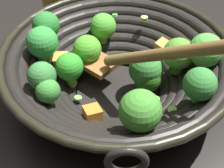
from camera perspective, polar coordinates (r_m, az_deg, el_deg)
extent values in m
plane|color=black|center=(0.61, 0.94, -1.94)|extent=(4.00, 4.00, 0.00)
cylinder|color=black|center=(0.60, 0.94, -1.61)|extent=(0.15, 0.15, 0.01)
torus|color=black|center=(0.59, 0.96, -0.53)|extent=(0.20, 0.20, 0.02)
torus|color=black|center=(0.59, 0.97, 0.25)|extent=(0.23, 0.23, 0.02)
torus|color=black|center=(0.58, 0.99, 1.04)|extent=(0.26, 0.26, 0.02)
torus|color=black|center=(0.57, 1.00, 1.85)|extent=(0.28, 0.28, 0.02)
torus|color=black|center=(0.56, 1.01, 2.69)|extent=(0.31, 0.31, 0.02)
torus|color=black|center=(0.56, 1.03, 3.55)|extent=(0.34, 0.34, 0.02)
torus|color=black|center=(0.55, 1.04, 4.43)|extent=(0.37, 0.37, 0.02)
torus|color=black|center=(0.54, 1.06, 5.33)|extent=(0.39, 0.39, 0.01)
torus|color=black|center=(0.40, 1.93, -13.11)|extent=(0.05, 0.01, 0.05)
cylinder|color=#81BE54|center=(0.46, 4.57, -7.05)|extent=(0.02, 0.02, 0.01)
sphere|color=#439030|center=(0.43, 4.79, -4.55)|extent=(0.06, 0.06, 0.06)
cylinder|color=#79A040|center=(0.61, -10.81, 7.77)|extent=(0.02, 0.02, 0.02)
sphere|color=#2A7A2F|center=(0.59, -11.14, 9.76)|extent=(0.05, 0.05, 0.05)
cylinder|color=#578D40|center=(0.58, -11.33, 4.58)|extent=(0.03, 0.03, 0.02)
sphere|color=green|center=(0.56, -11.76, 6.97)|extent=(0.05, 0.05, 0.05)
cylinder|color=#88AE55|center=(0.51, -10.48, -2.98)|extent=(0.01, 0.01, 0.01)
sphere|color=#398533|center=(0.49, -10.81, -1.18)|extent=(0.04, 0.04, 0.04)
cylinder|color=#579844|center=(0.59, 5.92, -0.80)|extent=(0.02, 0.02, 0.02)
sphere|color=#296117|center=(0.57, 6.11, 1.08)|extent=(0.05, 0.05, 0.05)
cylinder|color=#65A04B|center=(0.62, -4.07, 3.57)|extent=(0.03, 0.03, 0.03)
sphere|color=#4DA72B|center=(0.60, -4.23, 5.93)|extent=(0.05, 0.05, 0.05)
cylinder|color=#70B144|center=(0.59, -6.98, 1.02)|extent=(0.03, 0.03, 0.02)
sphere|color=green|center=(0.57, -7.23, 3.26)|extent=(0.05, 0.05, 0.05)
cylinder|color=#66B349|center=(0.57, 15.10, 3.26)|extent=(0.03, 0.03, 0.02)
sphere|color=green|center=(0.55, 15.64, 5.53)|extent=(0.06, 0.06, 0.06)
cylinder|color=#659E52|center=(0.52, -11.38, -0.91)|extent=(0.02, 0.02, 0.02)
sphere|color=#38803A|center=(0.50, -11.82, 1.34)|extent=(0.04, 0.04, 0.04)
cylinder|color=#6A9C3B|center=(0.59, 5.57, 0.30)|extent=(0.03, 0.03, 0.02)
sphere|color=#378335|center=(0.57, 5.79, 2.63)|extent=(0.06, 0.06, 0.06)
cylinder|color=#74C153|center=(0.65, -1.48, 7.67)|extent=(0.02, 0.02, 0.02)
sphere|color=green|center=(0.64, -1.53, 9.77)|extent=(0.05, 0.05, 0.05)
cylinder|color=#66A847|center=(0.50, 14.16, -2.18)|extent=(0.02, 0.02, 0.01)
sphere|color=#388939|center=(0.49, 14.69, -0.02)|extent=(0.05, 0.05, 0.05)
cylinder|color=#56A536|center=(0.59, 10.85, 2.81)|extent=(0.03, 0.03, 0.02)
sphere|color=#549430|center=(0.57, 11.25, 5.11)|extent=(0.05, 0.05, 0.05)
cube|color=orange|center=(0.63, 8.61, 6.31)|extent=(0.03, 0.03, 0.03)
cube|color=orange|center=(0.51, -3.37, -5.24)|extent=(0.03, 0.04, 0.03)
cube|color=gold|center=(0.63, 6.50, 2.74)|extent=(0.03, 0.03, 0.02)
cube|color=gold|center=(0.60, -8.59, 3.90)|extent=(0.03, 0.03, 0.03)
cylinder|color=#99D166|center=(0.53, 5.03, -4.23)|extent=(0.02, 0.02, 0.01)
cylinder|color=#99D166|center=(0.58, -6.68, -0.11)|extent=(0.01, 0.01, 0.01)
cylinder|color=#6BC651|center=(0.55, -5.79, -2.39)|extent=(0.02, 0.02, 0.01)
cylinder|color=#6BC651|center=(0.66, 0.65, 11.61)|extent=(0.01, 0.01, 0.01)
cylinder|color=#99D166|center=(0.51, 10.21, -4.33)|extent=(0.02, 0.02, 0.01)
cylinder|color=#99D166|center=(0.53, 7.30, -2.64)|extent=(0.02, 0.02, 0.00)
cylinder|color=#99D166|center=(0.54, -11.32, 1.14)|extent=(0.02, 0.02, 0.01)
cylinder|color=#6BC651|center=(0.59, -7.53, 1.35)|extent=(0.02, 0.02, 0.01)
cylinder|color=#99D166|center=(0.64, 5.50, 11.05)|extent=(0.02, 0.02, 0.01)
cube|color=brown|center=(0.60, -2.81, 3.70)|extent=(0.09, 0.08, 0.01)
cylinder|color=olive|center=(0.49, 7.91, 4.94)|extent=(0.16, 0.15, 0.14)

